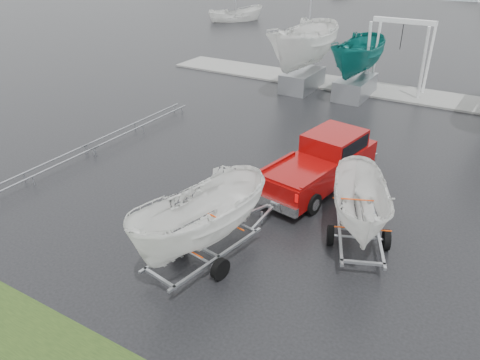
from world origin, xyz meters
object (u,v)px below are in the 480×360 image
pickup_truck (324,160)px  trailer_parked (367,165)px  boat_hoist (400,46)px  trailer_hitched (200,172)px

pickup_truck → trailer_parked: 4.09m
pickup_truck → boat_hoist: size_ratio=1.37×
boat_hoist → trailer_hitched: bearing=-91.2°
pickup_truck → trailer_hitched: trailer_hitched is taller
trailer_hitched → trailer_parked: bearing=52.8°
trailer_parked → trailer_hitched: bearing=-159.3°
trailer_parked → pickup_truck: bearing=105.5°
trailer_hitched → boat_hoist: trailer_hitched is taller
trailer_hitched → boat_hoist: size_ratio=1.28×
trailer_hitched → trailer_parked: 4.60m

